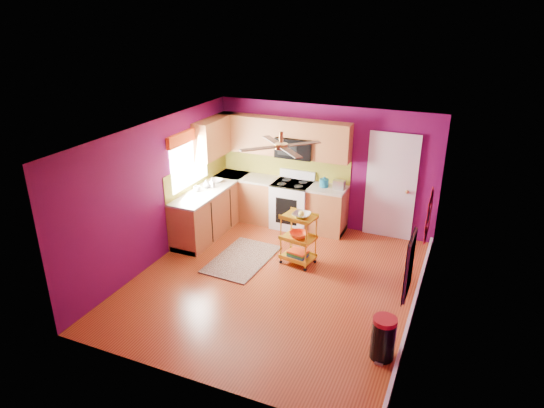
% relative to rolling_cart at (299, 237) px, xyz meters
% --- Properties ---
extents(ground, '(5.00, 5.00, 0.00)m').
position_rel_rolling_cart_xyz_m(ground, '(-0.13, -0.74, -0.53)').
color(ground, maroon).
rests_on(ground, ground).
extents(room_envelope, '(4.54, 5.04, 2.52)m').
position_rel_rolling_cart_xyz_m(room_envelope, '(-0.10, -0.74, 1.11)').
color(room_envelope, '#5E0A47').
rests_on(room_envelope, ground).
extents(lower_cabinets, '(2.81, 2.31, 0.94)m').
position_rel_rolling_cart_xyz_m(lower_cabinets, '(-1.47, 1.08, -0.09)').
color(lower_cabinets, '#955328').
rests_on(lower_cabinets, ground).
extents(electric_range, '(0.76, 0.66, 1.13)m').
position_rel_rolling_cart_xyz_m(electric_range, '(-0.68, 1.44, -0.04)').
color(electric_range, white).
rests_on(electric_range, ground).
extents(upper_cabinetry, '(2.80, 2.30, 1.26)m').
position_rel_rolling_cart_xyz_m(upper_cabinetry, '(-1.37, 1.44, 1.27)').
color(upper_cabinetry, '#955328').
rests_on(upper_cabinetry, ground).
extents(left_window, '(0.08, 1.35, 1.08)m').
position_rel_rolling_cart_xyz_m(left_window, '(-2.34, 0.31, 1.21)').
color(left_window, white).
rests_on(left_window, ground).
extents(panel_door, '(0.95, 0.11, 2.15)m').
position_rel_rolling_cart_xyz_m(panel_door, '(1.22, 1.73, 0.50)').
color(panel_door, white).
rests_on(panel_door, ground).
extents(right_wall_art, '(0.04, 2.74, 1.04)m').
position_rel_rolling_cart_xyz_m(right_wall_art, '(2.10, -1.08, 0.92)').
color(right_wall_art, black).
rests_on(right_wall_art, ground).
extents(ceiling_fan, '(1.01, 1.01, 0.26)m').
position_rel_rolling_cart_xyz_m(ceiling_fan, '(-0.13, -0.54, 1.77)').
color(ceiling_fan, '#BF8C3F').
rests_on(ceiling_fan, ground).
extents(shag_rug, '(0.98, 1.53, 0.02)m').
position_rel_rolling_cart_xyz_m(shag_rug, '(-0.98, -0.28, -0.51)').
color(shag_rug, black).
rests_on(shag_rug, ground).
extents(rolling_cart, '(0.63, 0.51, 1.02)m').
position_rel_rolling_cart_xyz_m(rolling_cart, '(0.00, 0.00, 0.00)').
color(rolling_cart, gold).
rests_on(rolling_cart, ground).
extents(trash_can, '(0.34, 0.36, 0.60)m').
position_rel_rolling_cart_xyz_m(trash_can, '(1.87, -1.90, -0.23)').
color(trash_can, black).
rests_on(trash_can, ground).
extents(teal_kettle, '(0.18, 0.18, 0.21)m').
position_rel_rolling_cart_xyz_m(teal_kettle, '(-0.03, 1.49, 0.50)').
color(teal_kettle, '#116286').
rests_on(teal_kettle, lower_cabinets).
extents(toaster, '(0.22, 0.15, 0.18)m').
position_rel_rolling_cart_xyz_m(toaster, '(0.27, 1.48, 0.50)').
color(toaster, beige).
rests_on(toaster, lower_cabinets).
extents(soap_bottle_a, '(0.09, 0.09, 0.19)m').
position_rel_rolling_cart_xyz_m(soap_bottle_a, '(-2.05, 0.59, 0.51)').
color(soap_bottle_a, '#EA3F72').
rests_on(soap_bottle_a, lower_cabinets).
extents(soap_bottle_b, '(0.13, 0.13, 0.17)m').
position_rel_rolling_cart_xyz_m(soap_bottle_b, '(-2.13, 0.52, 0.50)').
color(soap_bottle_b, white).
rests_on(soap_bottle_b, lower_cabinets).
extents(counter_dish, '(0.24, 0.24, 0.06)m').
position_rel_rolling_cart_xyz_m(counter_dish, '(-2.11, 0.89, 0.44)').
color(counter_dish, white).
rests_on(counter_dish, lower_cabinets).
extents(counter_cup, '(0.14, 0.14, 0.11)m').
position_rel_rolling_cart_xyz_m(counter_cup, '(-2.20, 0.28, 0.47)').
color(counter_cup, white).
rests_on(counter_cup, lower_cabinets).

